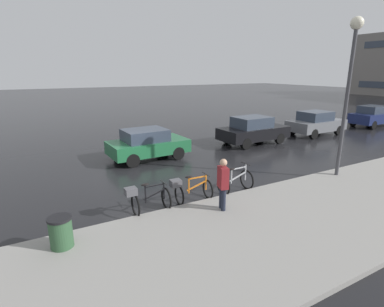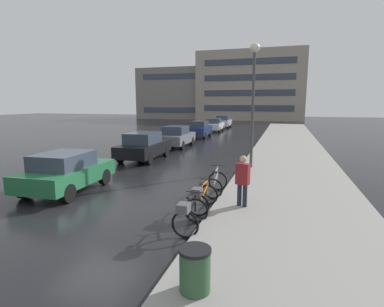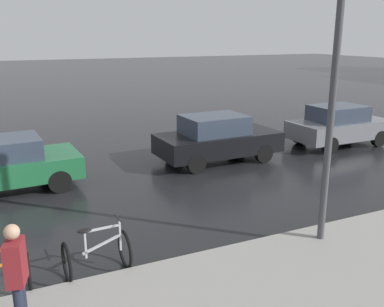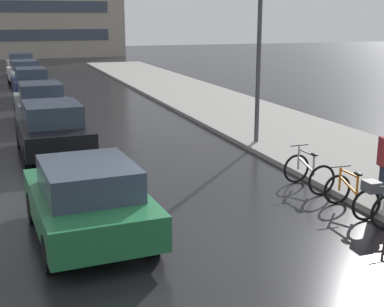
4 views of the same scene
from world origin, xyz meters
TOP-DOWN VIEW (x-y plane):
  - bicycle_third at (3.32, 2.52)m, footprint 0.79×1.17m
  - car_green at (-2.16, 1.28)m, footprint 2.15×3.88m
  - car_black at (-2.20, 7.94)m, footprint 2.06×4.28m
  - car_grey at (-2.15, 13.36)m, footprint 1.97×4.05m
  - pedestrian at (4.48, 1.16)m, footprint 0.45×0.33m
  - streetlamp at (4.13, 7.03)m, footprint 0.46×0.46m

SIDE VIEW (x-z plane):
  - bicycle_third at x=3.32m, z-range -0.09..0.91m
  - car_green at x=-2.16m, z-range 0.02..1.52m
  - car_grey at x=-2.15m, z-range 0.00..1.60m
  - car_black at x=-2.20m, z-range 0.00..1.62m
  - pedestrian at x=4.48m, z-range 0.11..1.85m
  - streetlamp at x=4.13m, z-range 1.21..7.30m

